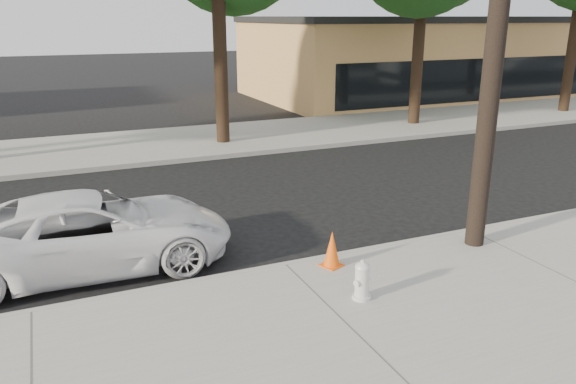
# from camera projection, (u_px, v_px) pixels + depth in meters

# --- Properties ---
(ground) EXTENTS (120.00, 120.00, 0.00)m
(ground) POSITION_uv_depth(u_px,v_px,m) (244.00, 231.00, 11.52)
(ground) COLOR black
(ground) RESTS_ON ground
(near_sidewalk) EXTENTS (90.00, 4.40, 0.15)m
(near_sidewalk) POSITION_uv_depth(u_px,v_px,m) (348.00, 330.00, 7.74)
(near_sidewalk) COLOR gray
(near_sidewalk) RESTS_ON ground
(far_sidewalk) EXTENTS (90.00, 5.00, 0.15)m
(far_sidewalk) POSITION_uv_depth(u_px,v_px,m) (160.00, 144.00, 18.92)
(far_sidewalk) COLOR gray
(far_sidewalk) RESTS_ON ground
(curb_near) EXTENTS (90.00, 0.12, 0.16)m
(curb_near) POSITION_uv_depth(u_px,v_px,m) (285.00, 267.00, 9.66)
(curb_near) COLOR #9E9B93
(curb_near) RESTS_ON ground
(building_main) EXTENTS (18.00, 10.00, 4.00)m
(building_main) POSITION_uv_depth(u_px,v_px,m) (420.00, 58.00, 31.03)
(building_main) COLOR tan
(building_main) RESTS_ON ground
(police_cruiser) EXTENTS (4.87, 2.38, 1.33)m
(police_cruiser) POSITION_uv_depth(u_px,v_px,m) (92.00, 232.00, 9.66)
(police_cruiser) COLOR white
(police_cruiser) RESTS_ON ground
(fire_hydrant) EXTENTS (0.32, 0.29, 0.59)m
(fire_hydrant) POSITION_uv_depth(u_px,v_px,m) (362.00, 281.00, 8.37)
(fire_hydrant) COLOR silver
(fire_hydrant) RESTS_ON near_sidewalk
(traffic_cone) EXTENTS (0.42, 0.42, 0.63)m
(traffic_cone) POSITION_uv_depth(u_px,v_px,m) (332.00, 249.00, 9.47)
(traffic_cone) COLOR #F7590D
(traffic_cone) RESTS_ON near_sidewalk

